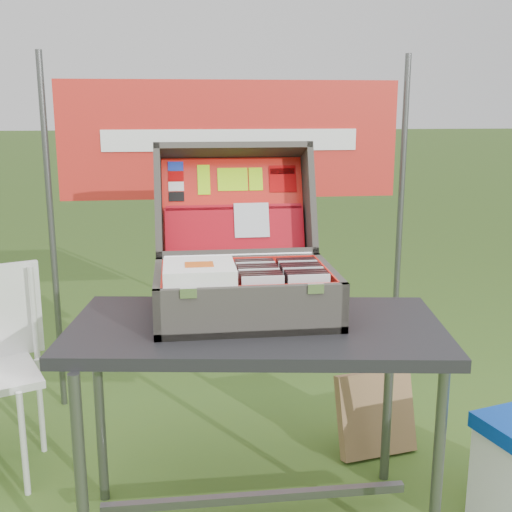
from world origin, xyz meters
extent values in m
cube|color=black|center=(-0.02, 0.01, 0.74)|extent=(1.29, 0.77, 0.04)
cylinder|color=#59595B|center=(-0.57, -0.23, 0.36)|extent=(0.04, 0.04, 0.72)
cylinder|color=#59595B|center=(0.53, -0.23, 0.36)|extent=(0.04, 0.04, 0.72)
cylinder|color=#59595B|center=(-0.57, 0.26, 0.36)|extent=(0.04, 0.04, 0.72)
cylinder|color=#59595B|center=(0.53, 0.26, 0.36)|extent=(0.04, 0.04, 0.72)
cube|color=#59595B|center=(-0.02, 0.01, 0.12)|extent=(1.07, 0.03, 0.03)
cube|color=#403C34|center=(-0.04, 0.10, 0.77)|extent=(0.60, 0.43, 0.02)
cube|color=#403C34|center=(-0.04, -0.11, 0.84)|extent=(0.60, 0.02, 0.16)
cube|color=#403C34|center=(-0.04, 0.30, 0.84)|extent=(0.60, 0.02, 0.16)
cube|color=#403C34|center=(-0.33, 0.10, 0.84)|extent=(0.02, 0.43, 0.16)
cube|color=#403C34|center=(0.25, 0.10, 0.84)|extent=(0.02, 0.43, 0.16)
cube|color=red|center=(-0.04, 0.10, 0.79)|extent=(0.55, 0.38, 0.01)
cube|color=silver|center=(-0.24, -0.12, 0.91)|extent=(0.05, 0.01, 0.03)
cube|color=silver|center=(0.15, -0.12, 0.91)|extent=(0.05, 0.01, 0.03)
cylinder|color=silver|center=(-0.04, 0.31, 0.92)|extent=(0.54, 0.02, 0.02)
cube|color=#403C34|center=(-0.04, 0.53, 1.07)|extent=(0.60, 0.17, 0.41)
cube|color=#403C34|center=(-0.04, 0.53, 1.29)|extent=(0.60, 0.16, 0.08)
cube|color=#403C34|center=(-0.04, 0.39, 0.91)|extent=(0.60, 0.16, 0.08)
cube|color=#403C34|center=(-0.33, 0.46, 1.10)|extent=(0.02, 0.30, 0.46)
cube|color=#403C34|center=(0.25, 0.46, 1.10)|extent=(0.02, 0.30, 0.46)
cube|color=red|center=(-0.04, 0.51, 1.08)|extent=(0.55, 0.13, 0.36)
cube|color=red|center=(-0.04, -0.09, 0.85)|extent=(0.55, 0.01, 0.14)
cube|color=red|center=(-0.04, 0.29, 0.85)|extent=(0.55, 0.01, 0.14)
cube|color=red|center=(-0.32, 0.10, 0.85)|extent=(0.01, 0.38, 0.14)
cube|color=red|center=(0.23, 0.10, 0.85)|extent=(0.01, 0.38, 0.14)
cube|color=#9D0712|center=(-0.04, 0.46, 0.99)|extent=(0.53, 0.09, 0.17)
cube|color=#9D0712|center=(-0.04, 0.48, 1.07)|extent=(0.52, 0.03, 0.03)
cube|color=silver|center=(0.02, 0.45, 1.03)|extent=(0.13, 0.06, 0.13)
cube|color=#1933B2|center=(-0.26, 0.56, 1.23)|extent=(0.06, 0.02, 0.04)
cube|color=#AB0001|center=(-0.26, 0.55, 1.19)|extent=(0.06, 0.02, 0.04)
cube|color=white|center=(-0.26, 0.53, 1.15)|extent=(0.06, 0.02, 0.04)
cube|color=black|center=(-0.26, 0.52, 1.11)|extent=(0.06, 0.02, 0.04)
cube|color=#A6EE0D|center=(-0.16, 0.54, 1.18)|extent=(0.05, 0.04, 0.11)
cube|color=#A6EE0D|center=(-0.04, 0.54, 1.18)|extent=(0.12, 0.03, 0.09)
cube|color=#A6EE0D|center=(0.05, 0.54, 1.18)|extent=(0.05, 0.03, 0.09)
cube|color=#AB0001|center=(0.16, 0.54, 1.18)|extent=(0.11, 0.04, 0.10)
cube|color=black|center=(0.16, 0.55, 1.20)|extent=(0.10, 0.01, 0.02)
cube|color=silver|center=(0.00, -0.07, 0.87)|extent=(0.13, 0.01, 0.15)
cube|color=black|center=(0.00, -0.05, 0.87)|extent=(0.13, 0.01, 0.15)
cube|color=black|center=(0.00, -0.02, 0.87)|extent=(0.13, 0.01, 0.15)
cube|color=black|center=(0.00, 0.00, 0.87)|extent=(0.13, 0.01, 0.15)
cube|color=silver|center=(0.00, 0.03, 0.87)|extent=(0.13, 0.01, 0.15)
cube|color=black|center=(0.00, 0.05, 0.87)|extent=(0.13, 0.01, 0.15)
cube|color=black|center=(0.00, 0.07, 0.87)|extent=(0.13, 0.01, 0.15)
cube|color=black|center=(0.00, 0.10, 0.87)|extent=(0.13, 0.01, 0.15)
cube|color=silver|center=(0.00, 0.12, 0.87)|extent=(0.13, 0.01, 0.15)
cube|color=black|center=(0.00, 0.14, 0.87)|extent=(0.13, 0.01, 0.15)
cube|color=black|center=(0.00, 0.17, 0.87)|extent=(0.13, 0.01, 0.15)
cube|color=silver|center=(0.14, -0.07, 0.87)|extent=(0.13, 0.01, 0.15)
cube|color=black|center=(0.14, -0.05, 0.87)|extent=(0.13, 0.01, 0.15)
cube|color=black|center=(0.14, -0.02, 0.87)|extent=(0.13, 0.01, 0.15)
cube|color=black|center=(0.14, 0.00, 0.87)|extent=(0.13, 0.01, 0.15)
cube|color=silver|center=(0.14, 0.03, 0.87)|extent=(0.13, 0.01, 0.15)
cube|color=black|center=(0.14, 0.05, 0.87)|extent=(0.13, 0.01, 0.15)
cube|color=black|center=(0.14, 0.07, 0.87)|extent=(0.13, 0.01, 0.15)
cube|color=black|center=(0.14, 0.10, 0.87)|extent=(0.13, 0.01, 0.15)
cube|color=silver|center=(0.14, 0.12, 0.87)|extent=(0.13, 0.01, 0.15)
cube|color=black|center=(0.14, 0.14, 0.87)|extent=(0.13, 0.01, 0.15)
cube|color=black|center=(0.14, 0.17, 0.87)|extent=(0.13, 0.01, 0.15)
cube|color=white|center=(-0.20, 0.02, 0.92)|extent=(0.23, 0.23, 0.00)
cube|color=white|center=(-0.20, 0.02, 0.93)|extent=(0.23, 0.23, 0.00)
cube|color=white|center=(-0.20, 0.02, 0.93)|extent=(0.23, 0.23, 0.00)
cube|color=white|center=(-0.20, 0.02, 0.94)|extent=(0.23, 0.23, 0.00)
cube|color=white|center=(-0.20, 0.02, 0.94)|extent=(0.23, 0.23, 0.00)
cube|color=white|center=(-0.20, 0.02, 0.95)|extent=(0.23, 0.23, 0.00)
cube|color=white|center=(-0.20, 0.02, 0.95)|extent=(0.23, 0.23, 0.00)
cube|color=white|center=(-0.20, 0.02, 0.96)|extent=(0.23, 0.23, 0.00)
cube|color=white|center=(-0.20, 0.02, 0.96)|extent=(0.23, 0.23, 0.00)
cube|color=#D85919|center=(-0.20, 0.01, 0.97)|extent=(0.09, 0.07, 0.00)
cylinder|color=silver|center=(-0.86, 0.32, 0.21)|extent=(0.02, 0.02, 0.42)
cylinder|color=silver|center=(-0.86, 0.64, 0.21)|extent=(0.02, 0.02, 0.42)
cylinder|color=silver|center=(-0.86, 0.66, 0.62)|extent=(0.02, 0.02, 0.39)
cube|color=#9F7452|center=(0.56, 0.46, 0.18)|extent=(0.36, 0.21, 0.36)
cylinder|color=#59595B|center=(-0.85, 1.10, 0.85)|extent=(0.03, 0.03, 1.70)
cylinder|color=#59595B|center=(0.85, 1.10, 0.85)|extent=(0.03, 0.03, 1.70)
cube|color=red|center=(0.00, 1.09, 1.30)|extent=(1.60, 0.02, 0.55)
cube|color=white|center=(0.00, 1.08, 1.30)|extent=(1.20, 0.00, 0.10)
camera|label=1|loc=(-0.26, -1.96, 1.45)|focal=45.00mm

